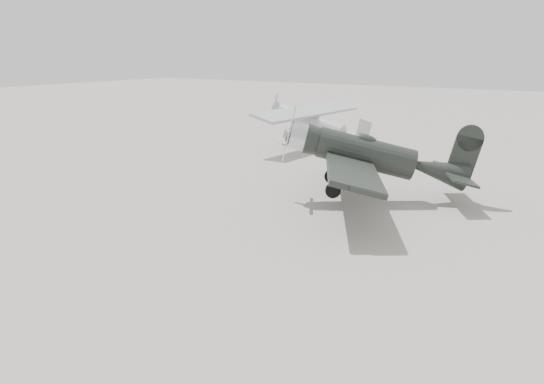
{
  "coord_description": "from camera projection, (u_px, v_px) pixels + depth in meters",
  "views": [
    {
      "loc": [
        9.03,
        -11.32,
        6.1
      ],
      "look_at": [
        -0.35,
        3.07,
        1.5
      ],
      "focal_mm": 35.0,
      "sensor_mm": 36.0,
      "label": 1
    }
  ],
  "objects": [
    {
      "name": "lowwing_monoplane",
      "position": [
        374.0,
        156.0,
        21.83
      ],
      "size": [
        8.63,
        10.52,
        3.56
      ],
      "rotation": [
        0.0,
        0.24,
        0.5
      ],
      "color": "black",
      "rests_on": "ground"
    },
    {
      "name": "ground",
      "position": [
        225.0,
        266.0,
        15.49
      ],
      "size": [
        160.0,
        160.0,
        0.0
      ],
      "primitive_type": "plane",
      "color": "gray",
      "rests_on": "ground"
    },
    {
      "name": "highwing_monoplane",
      "position": [
        315.0,
        119.0,
        34.16
      ],
      "size": [
        7.22,
        10.18,
        2.89
      ],
      "rotation": [
        0.0,
        0.23,
        -0.06
      ],
      "color": "#A8ABAD",
      "rests_on": "ground"
    }
  ]
}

